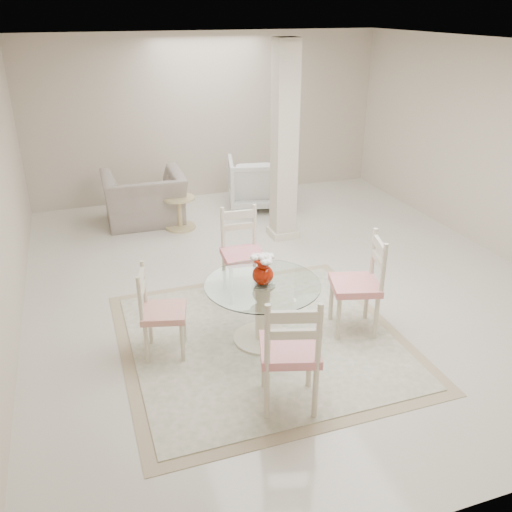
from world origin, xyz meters
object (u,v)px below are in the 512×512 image
object	(u,v)px
side_table	(180,214)
dining_chair_west	(156,305)
dining_chair_north	(242,246)
dining_chair_south	(291,345)
dining_chair_east	(363,277)
recliner_taupe	(144,199)
column	(284,144)
dining_table	(263,312)
armchair_white	(256,182)
red_vase	(263,269)

from	to	relation	value
side_table	dining_chair_west	bearing A→B (deg)	-105.19
dining_chair_north	dining_chair_south	world-z (taller)	dining_chair_south
dining_chair_east	recliner_taupe	bearing A→B (deg)	-141.04
column	dining_table	bearing A→B (deg)	-115.69
column	dining_chair_north	xyz separation A→B (m)	(-1.08, -1.46, -0.75)
dining_chair_west	armchair_white	distance (m)	4.32
dining_chair_east	side_table	distance (m)	3.59
dining_chair_west	recliner_taupe	xyz separation A→B (m)	(0.39, 3.53, -0.14)
red_vase	armchair_white	xyz separation A→B (m)	(1.24, 3.80, -0.39)
dining_chair_north	dining_chair_east	bearing A→B (deg)	-47.60
dining_chair_north	dining_chair_south	distance (m)	2.05
red_vase	dining_chair_west	xyz separation A→B (m)	(-1.01, 0.12, -0.27)
dining_chair_north	dining_chair_west	distance (m)	1.43
red_vase	dining_chair_east	xyz separation A→B (m)	(1.02, -0.12, -0.19)
dining_chair_north	side_table	distance (m)	2.28
armchair_white	recliner_taupe	bearing A→B (deg)	18.52
red_vase	dining_chair_west	world-z (taller)	dining_chair_west
side_table	column	bearing A→B (deg)	-29.79
red_vase	side_table	bearing A→B (deg)	92.82
side_table	red_vase	bearing A→B (deg)	-87.18
dining_table	dining_chair_east	size ratio (longest dim) A/B	0.97
recliner_taupe	side_table	size ratio (longest dim) A/B	2.43
column	side_table	size ratio (longest dim) A/B	5.51
dining_chair_east	side_table	size ratio (longest dim) A/B	2.36
column	dining_chair_west	distance (m)	3.32
dining_table	dining_chair_west	xyz separation A→B (m)	(-1.01, 0.12, 0.20)
dining_chair_east	dining_chair_north	size ratio (longest dim) A/B	1.02
dining_chair_north	dining_chair_south	size ratio (longest dim) A/B	0.95
column	dining_table	world-z (taller)	column
column	dining_table	xyz separation A→B (m)	(-1.19, -2.48, -1.02)
dining_table	dining_chair_east	bearing A→B (deg)	-7.00
dining_chair_north	dining_chair_south	xyz separation A→B (m)	(-0.24, -2.04, 0.03)
dining_chair_south	dining_chair_west	bearing A→B (deg)	-35.39
dining_chair_north	recliner_taupe	bearing A→B (deg)	109.31
dining_chair_west	side_table	bearing A→B (deg)	-0.73
column	side_table	bearing A→B (deg)	150.21
side_table	armchair_white	bearing A→B (deg)	21.71
dining_table	dining_chair_south	bearing A→B (deg)	-97.12
armchair_white	side_table	bearing A→B (deg)	35.49
dining_chair_west	dining_chair_south	size ratio (longest dim) A/B	0.84
red_vase	dining_chair_north	world-z (taller)	dining_chair_north
dining_chair_west	recliner_taupe	world-z (taller)	dining_chair_west
dining_chair_south	recliner_taupe	distance (m)	4.70
dining_chair_west	dining_table	bearing A→B (deg)	-82.39
recliner_taupe	armchair_white	distance (m)	1.86
column	dining_chair_south	size ratio (longest dim) A/B	2.27
column	dining_chair_north	distance (m)	1.96
armchair_white	dining_chair_east	bearing A→B (deg)	100.55
column	recliner_taupe	distance (m)	2.36
dining_chair_east	column	bearing A→B (deg)	-168.22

